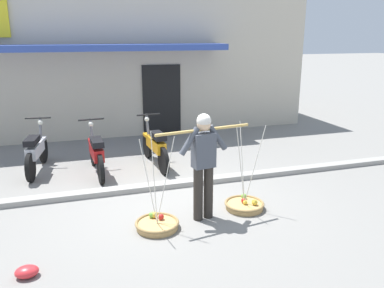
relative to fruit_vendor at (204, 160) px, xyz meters
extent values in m
plane|color=gray|center=(-0.33, 0.73, -0.98)|extent=(90.00, 90.00, 0.00)
cube|color=gray|center=(-0.33, 1.43, -0.93)|extent=(20.00, 0.24, 0.10)
cylinder|color=#2D2823|center=(0.09, 0.01, -0.55)|extent=(0.15, 0.15, 0.86)
cylinder|color=#2D2823|center=(-0.09, -0.01, -0.55)|extent=(0.15, 0.15, 0.86)
cube|color=#474C56|center=(0.00, 0.00, 0.15)|extent=(0.37, 0.25, 0.54)
sphere|color=#E0B78E|center=(0.00, 0.00, 0.56)|extent=(0.21, 0.21, 0.21)
sphere|color=silver|center=(0.00, 0.00, 0.61)|extent=(0.22, 0.22, 0.22)
cylinder|color=#474C56|center=(0.24, 0.04, 0.32)|extent=(0.35, 0.14, 0.43)
cylinder|color=#474C56|center=(-0.24, -0.04, 0.32)|extent=(0.35, 0.14, 0.43)
cylinder|color=tan|center=(0.00, 0.00, 0.47)|extent=(1.55, 0.29, 0.04)
cylinder|color=tan|center=(0.77, 0.12, -0.93)|extent=(0.62, 0.62, 0.09)
torus|color=olive|center=(0.77, 0.12, -0.88)|extent=(0.67, 0.67, 0.05)
sphere|color=red|center=(0.77, 0.15, -0.84)|extent=(0.09, 0.09, 0.09)
sphere|color=yellow|center=(0.77, 0.09, -0.85)|extent=(0.08, 0.08, 0.08)
sphere|color=#70AD42|center=(0.85, 0.31, -0.84)|extent=(0.09, 0.09, 0.09)
sphere|color=yellow|center=(0.91, 0.02, -0.84)|extent=(0.10, 0.10, 0.10)
cylinder|color=silver|center=(0.77, 0.26, -0.21)|extent=(0.01, 0.30, 1.36)
cylinder|color=silver|center=(0.65, 0.05, -0.21)|extent=(0.26, 0.16, 1.36)
cylinder|color=silver|center=(0.90, 0.05, -0.21)|extent=(0.26, 0.16, 1.36)
cylinder|color=tan|center=(-0.77, -0.12, -0.93)|extent=(0.62, 0.62, 0.09)
torus|color=olive|center=(-0.77, -0.12, -0.88)|extent=(0.67, 0.67, 0.05)
sphere|color=red|center=(-0.69, -0.03, -0.84)|extent=(0.09, 0.09, 0.09)
sphere|color=gold|center=(-0.77, 0.06, -0.84)|extent=(0.10, 0.10, 0.10)
sphere|color=#74B444|center=(-0.81, 0.08, -0.84)|extent=(0.10, 0.10, 0.10)
cylinder|color=silver|center=(-0.77, 0.02, -0.21)|extent=(0.01, 0.30, 1.36)
cylinder|color=silver|center=(-0.90, -0.19, -0.21)|extent=(0.26, 0.16, 1.36)
cylinder|color=silver|center=(-0.65, -0.19, -0.21)|extent=(0.26, 0.16, 1.36)
cylinder|color=black|center=(-2.55, 3.77, -0.69)|extent=(0.16, 0.59, 0.58)
cylinder|color=black|center=(-2.73, 2.54, -0.69)|extent=(0.16, 0.59, 0.58)
cube|color=silver|center=(-2.55, 3.77, -0.43)|extent=(0.18, 0.30, 0.06)
cube|color=silver|center=(-2.66, 3.06, -0.47)|extent=(0.33, 0.92, 0.24)
cube|color=black|center=(-2.68, 2.88, -0.23)|extent=(0.30, 0.59, 0.12)
cylinder|color=slate|center=(-2.56, 3.67, -0.30)|extent=(0.10, 0.30, 0.76)
cylinder|color=black|center=(-2.58, 3.59, 0.09)|extent=(0.54, 0.11, 0.04)
sphere|color=silver|center=(-2.55, 3.75, -0.05)|extent=(0.11, 0.11, 0.11)
cylinder|color=black|center=(-1.49, 3.27, -0.69)|extent=(0.11, 0.58, 0.58)
cylinder|color=black|center=(-1.42, 2.03, -0.69)|extent=(0.11, 0.58, 0.58)
cube|color=red|center=(-1.49, 3.27, -0.43)|extent=(0.16, 0.29, 0.06)
cube|color=red|center=(-1.45, 2.55, -0.47)|extent=(0.25, 0.91, 0.24)
cube|color=black|center=(-1.44, 2.37, -0.23)|extent=(0.25, 0.57, 0.12)
cylinder|color=slate|center=(-1.48, 3.17, -0.30)|extent=(0.08, 0.30, 0.76)
cylinder|color=black|center=(-1.48, 3.09, 0.09)|extent=(0.54, 0.07, 0.04)
sphere|color=silver|center=(-1.49, 3.25, -0.05)|extent=(0.11, 0.11, 0.11)
cylinder|color=black|center=(-0.22, 3.41, -0.69)|extent=(0.12, 0.58, 0.58)
cylinder|color=black|center=(-0.13, 2.17, -0.69)|extent=(0.12, 0.58, 0.58)
cube|color=orange|center=(-0.22, 3.41, -0.43)|extent=(0.16, 0.29, 0.06)
cube|color=orange|center=(-0.17, 2.69, -0.47)|extent=(0.27, 0.91, 0.24)
cube|color=black|center=(-0.15, 2.51, -0.23)|extent=(0.26, 0.57, 0.12)
cylinder|color=slate|center=(-0.21, 3.31, -0.30)|extent=(0.08, 0.30, 0.76)
cylinder|color=black|center=(-0.21, 3.23, 0.09)|extent=(0.54, 0.08, 0.04)
sphere|color=silver|center=(-0.22, 3.39, -0.05)|extent=(0.11, 0.11, 0.11)
cube|color=beige|center=(-1.31, 8.04, 1.12)|extent=(13.00, 5.00, 4.20)
cube|color=#334CA3|center=(-1.31, 5.04, 1.52)|extent=(7.15, 1.00, 0.16)
cube|color=black|center=(0.64, 5.52, 0.02)|extent=(1.10, 0.06, 2.00)
ellipsoid|color=red|center=(-2.54, -0.84, -0.91)|extent=(0.28, 0.22, 0.14)
camera|label=1|loc=(-1.87, -5.36, 1.85)|focal=36.53mm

